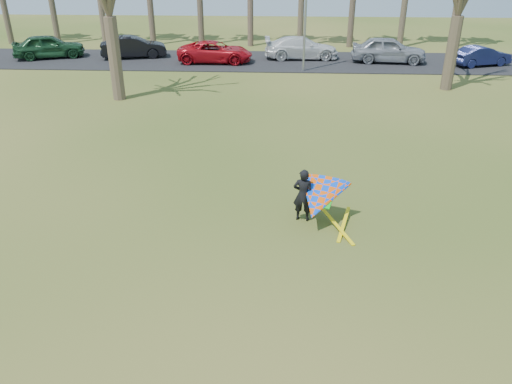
{
  "coord_description": "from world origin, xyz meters",
  "views": [
    {
      "loc": [
        0.68,
        -10.67,
        7.4
      ],
      "look_at": [
        0.0,
        2.0,
        1.1
      ],
      "focal_mm": 35.0,
      "sensor_mm": 36.0,
      "label": 1
    }
  ],
  "objects_px": {
    "car_2": "(215,52)",
    "kite_flyer": "(318,198)",
    "car_1": "(134,47)",
    "car_5": "(482,56)",
    "car_0": "(49,46)",
    "car_4": "(389,50)",
    "car_3": "(301,48)"
  },
  "relations": [
    {
      "from": "car_1",
      "to": "car_5",
      "type": "height_order",
      "value": "car_1"
    },
    {
      "from": "car_3",
      "to": "car_5",
      "type": "bearing_deg",
      "value": -101.61
    },
    {
      "from": "car_1",
      "to": "car_5",
      "type": "distance_m",
      "value": 24.13
    },
    {
      "from": "car_5",
      "to": "car_3",
      "type": "bearing_deg",
      "value": 62.82
    },
    {
      "from": "car_0",
      "to": "car_4",
      "type": "relative_size",
      "value": 0.96
    },
    {
      "from": "car_3",
      "to": "car_5",
      "type": "distance_m",
      "value": 12.16
    },
    {
      "from": "car_5",
      "to": "kite_flyer",
      "type": "bearing_deg",
      "value": 131.65
    },
    {
      "from": "kite_flyer",
      "to": "car_2",
      "type": "bearing_deg",
      "value": 104.73
    },
    {
      "from": "car_0",
      "to": "car_2",
      "type": "xyz_separation_m",
      "value": [
        12.11,
        -0.86,
        -0.11
      ]
    },
    {
      "from": "car_4",
      "to": "car_5",
      "type": "relative_size",
      "value": 1.28
    },
    {
      "from": "car_1",
      "to": "car_5",
      "type": "bearing_deg",
      "value": -109.18
    },
    {
      "from": "car_1",
      "to": "kite_flyer",
      "type": "height_order",
      "value": "kite_flyer"
    },
    {
      "from": "car_2",
      "to": "car_3",
      "type": "relative_size",
      "value": 0.98
    },
    {
      "from": "car_1",
      "to": "car_2",
      "type": "xyz_separation_m",
      "value": [
        6.06,
        -1.25,
        -0.04
      ]
    },
    {
      "from": "car_0",
      "to": "car_1",
      "type": "relative_size",
      "value": 1.06
    },
    {
      "from": "car_0",
      "to": "car_5",
      "type": "xyz_separation_m",
      "value": [
        30.14,
        -0.97,
        -0.18
      ]
    },
    {
      "from": "car_2",
      "to": "kite_flyer",
      "type": "height_order",
      "value": "kite_flyer"
    },
    {
      "from": "car_2",
      "to": "car_0",
      "type": "bearing_deg",
      "value": 85.99
    },
    {
      "from": "car_4",
      "to": "car_1",
      "type": "bearing_deg",
      "value": 93.24
    },
    {
      "from": "car_3",
      "to": "car_4",
      "type": "height_order",
      "value": "car_4"
    },
    {
      "from": "car_1",
      "to": "car_3",
      "type": "xyz_separation_m",
      "value": [
        12.05,
        0.33,
        0.0
      ]
    },
    {
      "from": "car_0",
      "to": "car_3",
      "type": "bearing_deg",
      "value": -109.63
    },
    {
      "from": "car_2",
      "to": "kite_flyer",
      "type": "relative_size",
      "value": 2.14
    },
    {
      "from": "car_2",
      "to": "car_1",
      "type": "bearing_deg",
      "value": 78.41
    },
    {
      "from": "car_1",
      "to": "car_2",
      "type": "distance_m",
      "value": 6.18
    },
    {
      "from": "car_0",
      "to": "kite_flyer",
      "type": "height_order",
      "value": "kite_flyer"
    },
    {
      "from": "car_1",
      "to": "kite_flyer",
      "type": "xyz_separation_m",
      "value": [
        11.85,
        -23.3,
        0.03
      ]
    },
    {
      "from": "car_3",
      "to": "car_0",
      "type": "bearing_deg",
      "value": 88.63
    },
    {
      "from": "car_1",
      "to": "car_2",
      "type": "bearing_deg",
      "value": -117.63
    },
    {
      "from": "car_1",
      "to": "car_3",
      "type": "distance_m",
      "value": 12.06
    },
    {
      "from": "kite_flyer",
      "to": "car_3",
      "type": "bearing_deg",
      "value": 89.52
    },
    {
      "from": "car_3",
      "to": "car_4",
      "type": "xyz_separation_m",
      "value": [
        5.97,
        -0.93,
        0.1
      ]
    }
  ]
}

